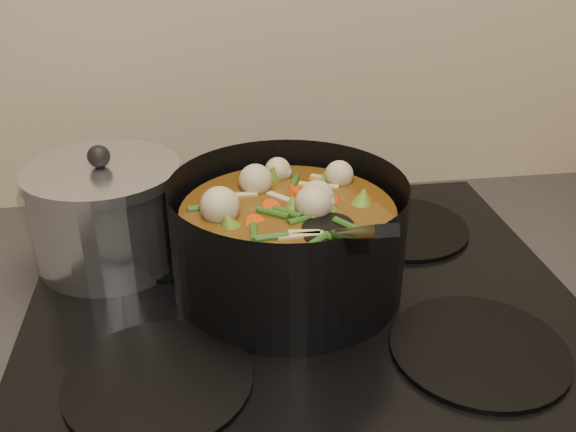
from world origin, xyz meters
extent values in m
cube|color=black|center=(0.00, 1.93, 0.89)|extent=(2.64, 0.64, 0.05)
cube|color=black|center=(0.00, 1.93, 0.92)|extent=(0.62, 0.54, 0.02)
cylinder|color=black|center=(-0.16, 1.80, 0.93)|extent=(0.18, 0.18, 0.01)
cylinder|color=black|center=(0.16, 1.80, 0.93)|extent=(0.18, 0.18, 0.01)
cylinder|color=black|center=(-0.16, 2.06, 0.93)|extent=(0.18, 0.18, 0.01)
cylinder|color=black|center=(0.16, 2.06, 0.93)|extent=(0.18, 0.18, 0.01)
cylinder|color=black|center=(-0.01, 1.95, 1.00)|extent=(0.31, 0.31, 0.13)
cylinder|color=black|center=(-0.01, 1.95, 0.93)|extent=(0.26, 0.26, 0.01)
cylinder|color=#55310E|center=(-0.01, 1.95, 0.99)|extent=(0.24, 0.24, 0.09)
cylinder|color=#EB440B|center=(0.02, 1.95, 1.03)|extent=(0.02, 0.03, 0.02)
cylinder|color=#EB440B|center=(0.02, 2.00, 1.03)|extent=(0.04, 0.03, 0.02)
cylinder|color=#EB440B|center=(-0.04, 2.04, 1.03)|extent=(0.04, 0.04, 0.02)
cylinder|color=#EB440B|center=(-0.06, 1.96, 1.03)|extent=(0.03, 0.03, 0.02)
cylinder|color=#EB440B|center=(-0.08, 1.90, 1.03)|extent=(0.03, 0.03, 0.02)
cylinder|color=#EB440B|center=(-0.01, 1.91, 1.03)|extent=(0.04, 0.04, 0.02)
cylinder|color=#EB440B|center=(0.04, 1.91, 1.03)|extent=(0.03, 0.03, 0.02)
cylinder|color=#EB440B|center=(0.07, 1.98, 1.03)|extent=(0.03, 0.03, 0.02)
cylinder|color=#EB440B|center=(0.00, 2.00, 1.03)|extent=(0.04, 0.04, 0.02)
cylinder|color=#EB440B|center=(-0.06, 2.01, 1.03)|extent=(0.04, 0.04, 0.02)
cylinder|color=#EB440B|center=(-0.05, 1.95, 1.03)|extent=(0.03, 0.02, 0.02)
sphere|color=tan|center=(0.04, 1.95, 1.04)|extent=(0.04, 0.04, 0.04)
sphere|color=tan|center=(-0.01, 2.00, 1.04)|extent=(0.04, 0.04, 0.04)
sphere|color=tan|center=(-0.07, 1.97, 1.04)|extent=(0.04, 0.04, 0.04)
sphere|color=tan|center=(-0.04, 1.90, 1.04)|extent=(0.04, 0.04, 0.04)
sphere|color=tan|center=(0.03, 1.92, 1.04)|extent=(0.04, 0.04, 0.04)
sphere|color=tan|center=(0.02, 1.99, 1.04)|extent=(0.04, 0.04, 0.04)
cone|color=#568120|center=(-0.07, 1.90, 1.04)|extent=(0.04, 0.04, 0.03)
cone|color=#568120|center=(0.01, 1.88, 1.04)|extent=(0.04, 0.04, 0.03)
cone|color=#568120|center=(0.06, 1.95, 1.04)|extent=(0.04, 0.04, 0.03)
cone|color=#568120|center=(0.00, 2.02, 1.04)|extent=(0.04, 0.04, 0.03)
cone|color=#568120|center=(-0.08, 1.99, 1.04)|extent=(0.04, 0.04, 0.03)
cone|color=#568120|center=(-0.07, 1.90, 1.04)|extent=(0.04, 0.04, 0.03)
cone|color=#568120|center=(0.02, 1.88, 1.04)|extent=(0.04, 0.04, 0.03)
cylinder|color=#2C5418|center=(0.01, 1.98, 1.03)|extent=(0.01, 0.04, 0.01)
cylinder|color=#2C5418|center=(-0.03, 2.04, 1.03)|extent=(0.03, 0.03, 0.01)
cylinder|color=#2C5418|center=(-0.08, 1.98, 1.03)|extent=(0.04, 0.02, 0.01)
cylinder|color=#2C5418|center=(-0.07, 1.92, 1.03)|extent=(0.02, 0.04, 0.01)
cylinder|color=#2C5418|center=(-0.02, 1.91, 1.03)|extent=(0.02, 0.04, 0.01)
cylinder|color=#2C5418|center=(0.04, 1.88, 1.03)|extent=(0.04, 0.02, 0.01)
cylinder|color=#2C5418|center=(0.06, 1.95, 1.03)|extent=(0.03, 0.03, 0.01)
cylinder|color=#2C5418|center=(0.02, 1.99, 1.03)|extent=(0.01, 0.04, 0.01)
cylinder|color=#2C5418|center=(-0.02, 1.99, 1.03)|extent=(0.03, 0.03, 0.01)
cylinder|color=#2C5418|center=(-0.09, 1.99, 1.03)|extent=(0.04, 0.02, 0.01)
cylinder|color=#2C5418|center=(-0.08, 1.92, 1.03)|extent=(0.02, 0.04, 0.01)
cylinder|color=#2C5418|center=(-0.03, 1.89, 1.03)|extent=(0.02, 0.04, 0.01)
cube|color=tan|center=(-0.07, 1.99, 1.03)|extent=(0.04, 0.01, 0.00)
cube|color=tan|center=(-0.07, 1.91, 1.03)|extent=(0.02, 0.04, 0.00)
cube|color=tan|center=(0.01, 1.89, 1.03)|extent=(0.04, 0.03, 0.00)
cube|color=tan|center=(0.05, 1.95, 1.03)|extent=(0.03, 0.03, 0.00)
cube|color=tan|center=(0.00, 2.01, 1.03)|extent=(0.03, 0.04, 0.00)
cube|color=tan|center=(-0.07, 1.98, 1.03)|extent=(0.04, 0.02, 0.00)
cube|color=tan|center=(-0.06, 1.91, 1.03)|extent=(0.01, 0.04, 0.00)
ellipsoid|color=black|center=(0.02, 1.89, 1.03)|extent=(0.08, 0.09, 0.01)
cube|color=black|center=(0.03, 1.80, 1.08)|extent=(0.02, 0.16, 0.10)
cylinder|color=silver|center=(-0.22, 2.04, 0.99)|extent=(0.18, 0.18, 0.11)
cylinder|color=silver|center=(-0.22, 2.04, 1.05)|extent=(0.19, 0.19, 0.01)
sphere|color=black|center=(-0.22, 2.04, 1.07)|extent=(0.03, 0.03, 0.03)
camera|label=1|loc=(-0.11, 1.32, 1.35)|focal=40.00mm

